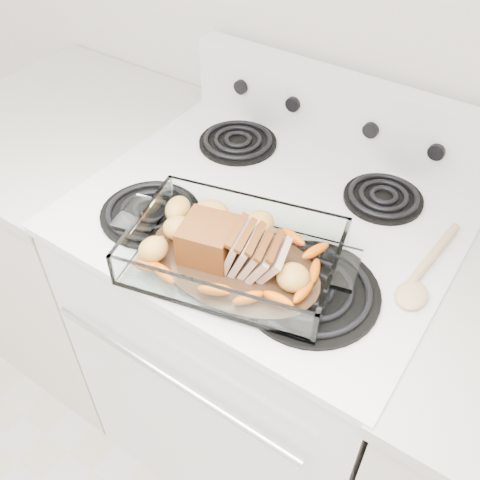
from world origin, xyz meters
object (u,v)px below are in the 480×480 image
Objects in this scene: electric_range at (263,334)px; baking_dish at (234,257)px; pork_roast at (225,243)px; counter_left at (90,242)px.

baking_dish is at bearing -77.94° from electric_range.
counter_left is at bearing 153.38° from pork_roast.
pork_roast is (0.02, -0.19, 0.51)m from electric_range.
baking_dish reaches higher than counter_left.
pork_roast is (0.69, -0.19, 0.52)m from counter_left.
electric_range is 0.54m from pork_roast.
counter_left is 0.88m from baking_dish.
baking_dish is at bearing -14.82° from counter_left.
electric_range is at bearing 0.10° from counter_left.
electric_range reaches higher than baking_dish.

